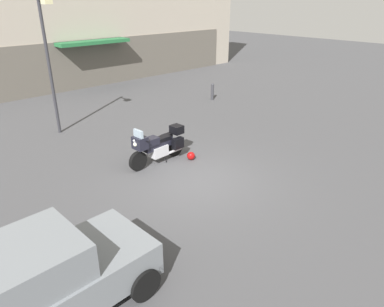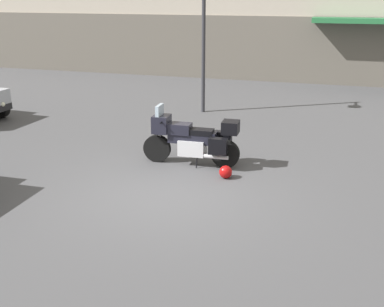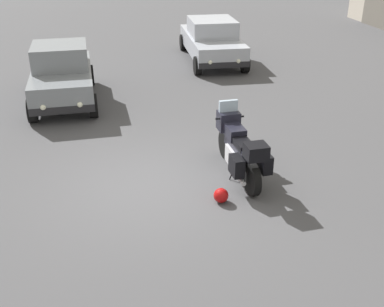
{
  "view_description": "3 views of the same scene",
  "coord_description": "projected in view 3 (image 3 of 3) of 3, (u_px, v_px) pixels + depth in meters",
  "views": [
    {
      "loc": [
        -6.6,
        -6.84,
        5.13
      ],
      "look_at": [
        0.29,
        0.45,
        0.63
      ],
      "focal_mm": 32.77,
      "sensor_mm": 36.0,
      "label": 1
    },
    {
      "loc": [
        3.04,
        -8.27,
        3.78
      ],
      "look_at": [
        0.41,
        0.23,
        0.8
      ],
      "focal_mm": 45.17,
      "sensor_mm": 36.0,
      "label": 2
    },
    {
      "loc": [
        7.87,
        -0.86,
        4.6
      ],
      "look_at": [
        0.44,
        0.67,
        0.84
      ],
      "focal_mm": 42.85,
      "sensor_mm": 36.0,
      "label": 3
    }
  ],
  "objects": [
    {
      "name": "ground_plane",
      "position": [
        155.0,
        185.0,
        9.1
      ],
      "size": [
        80.0,
        80.0,
        0.0
      ],
      "primitive_type": "plane",
      "color": "#424244"
    },
    {
      "name": "motorcycle",
      "position": [
        239.0,
        148.0,
        9.18
      ],
      "size": [
        2.26,
        0.78,
        1.36
      ],
      "rotation": [
        0.0,
        0.0,
        3.19
      ],
      "color": "black",
      "rests_on": "ground"
    },
    {
      "name": "helmet",
      "position": [
        221.0,
        195.0,
        8.47
      ],
      "size": [
        0.28,
        0.28,
        0.28
      ],
      "primitive_type": "sphere",
      "color": "#990C0C",
      "rests_on": "ground"
    },
    {
      "name": "car_hatchback_near",
      "position": [
        62.0,
        74.0,
        13.13
      ],
      "size": [
        3.91,
        1.86,
        1.64
      ],
      "rotation": [
        0.0,
        0.0,
        0.02
      ],
      "color": "slate",
      "rests_on": "ground"
    },
    {
      "name": "car_sedan_far",
      "position": [
        212.0,
        40.0,
        17.22
      ],
      "size": [
        4.64,
        2.09,
        1.56
      ],
      "rotation": [
        0.0,
        0.0,
        -0.05
      ],
      "color": "#9EA3AD",
      "rests_on": "ground"
    }
  ]
}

